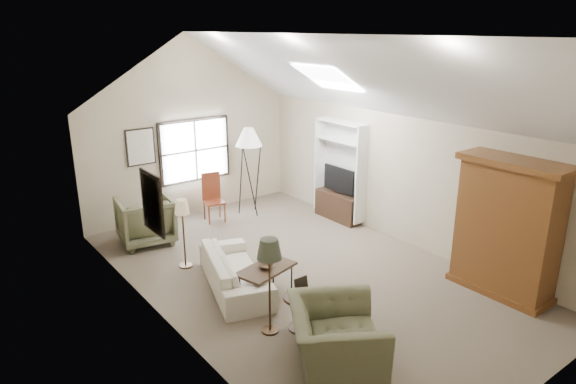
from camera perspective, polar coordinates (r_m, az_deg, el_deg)
room_shell at (r=8.08m, az=1.76°, el=11.58°), size 5.01×8.01×4.00m
window at (r=11.73m, az=-10.29°, el=4.58°), size 1.72×0.08×1.42m
skylight at (r=9.60m, az=4.45°, el=12.62°), size 0.80×1.20×0.52m
wall_art at (r=9.08m, az=-15.52°, el=2.12°), size 1.97×3.71×0.88m
armoire at (r=8.73m, az=23.20°, el=-3.68°), size 0.60×1.50×2.20m
tv_alcove at (r=11.18m, az=5.79°, el=2.53°), size 0.32×1.30×2.10m
media_console at (r=11.42m, az=5.58°, el=-1.60°), size 0.34×1.18×0.60m
tv_panel at (r=11.23m, az=5.68°, el=1.38°), size 0.05×0.90×0.55m
sofa at (r=8.51m, az=-5.91°, el=-8.68°), size 1.41×2.21×0.60m
armchair_near at (r=6.63m, az=5.32°, el=-15.96°), size 1.61×1.66×0.82m
armchair_far at (r=10.48m, az=-15.56°, el=-3.04°), size 1.15×1.17×0.94m
coffee_table at (r=8.26m, az=-2.42°, el=-9.93°), size 1.05×0.75×0.49m
bowl at (r=8.14m, az=-2.45°, el=-8.24°), size 0.28×0.28×0.06m
side_table at (r=7.43m, az=1.48°, el=-13.20°), size 0.65×0.65×0.52m
side_chair at (r=11.31m, az=-8.23°, el=-0.65°), size 0.49×0.49×1.06m
tripod_lamp at (r=11.54m, az=-4.30°, el=2.37°), size 0.78×0.78×2.03m
dark_lamp at (r=7.13m, az=-2.06°, el=-10.38°), size 0.43×0.43×1.44m
tan_lamp at (r=9.21m, az=-11.52°, el=-4.48°), size 0.33×0.33×1.29m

